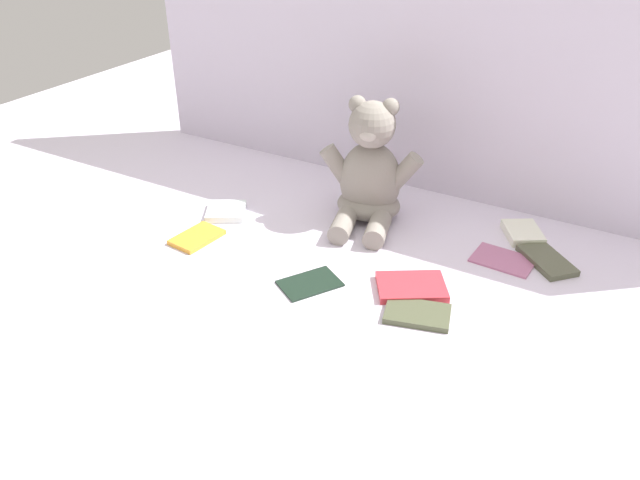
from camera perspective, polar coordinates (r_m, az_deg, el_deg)
name	(u,v)px	position (r m, az deg, el deg)	size (l,w,h in m)	color
ground_plane	(348,260)	(1.38, 2.60, -1.86)	(3.20, 3.20, 0.00)	silver
backdrop_drape	(432,62)	(1.61, 10.24, 15.79)	(1.67, 0.03, 0.68)	silver
teddy_bear	(369,176)	(1.50, 4.56, 5.83)	(0.25, 0.25, 0.30)	gray
book_case_0	(503,259)	(1.44, 16.44, -1.69)	(0.09, 0.13, 0.01)	#B2668C
book_case_1	(417,314)	(1.23, 8.92, -6.69)	(0.08, 0.13, 0.01)	#4C5238
book_case_2	(310,283)	(1.30, -0.94, -3.92)	(0.08, 0.12, 0.01)	black
book_case_3	(547,260)	(1.46, 20.06, -1.76)	(0.07, 0.13, 0.01)	#51543D
book_case_4	(523,233)	(1.54, 18.08, 0.64)	(0.08, 0.10, 0.02)	white
book_case_5	(197,237)	(1.49, -11.21, 0.25)	(0.08, 0.12, 0.01)	gold
book_case_6	(411,287)	(1.30, 8.37, -4.26)	(0.10, 0.14, 0.02)	#D8343E
book_case_7	(226,211)	(1.58, -8.61, 2.61)	(0.09, 0.10, 0.02)	white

